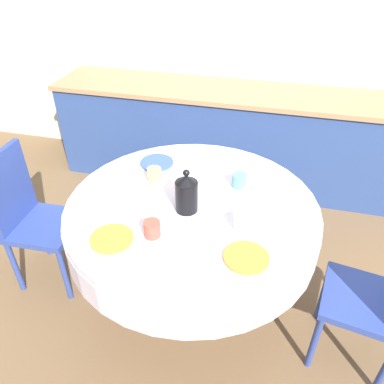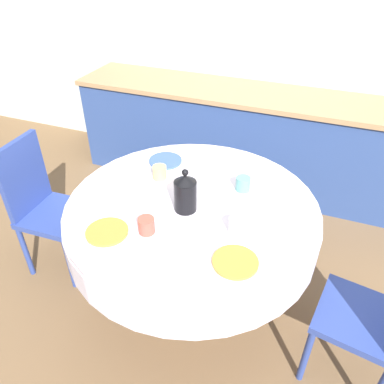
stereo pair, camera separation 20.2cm
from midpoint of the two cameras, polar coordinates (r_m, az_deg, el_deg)
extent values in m
plane|color=brown|center=(2.61, -2.30, -15.65)|extent=(12.00, 12.00, 0.00)
cube|color=beige|center=(3.54, 6.35, 23.29)|extent=(7.00, 0.05, 2.60)
cube|color=#2D4784|center=(3.52, 4.55, 8.10)|extent=(3.20, 0.60, 0.85)
cube|color=#A37F56|center=(3.34, 4.92, 14.86)|extent=(3.24, 0.64, 0.04)
cylinder|color=brown|center=(2.59, -2.31, -15.37)|extent=(0.44, 0.44, 0.04)
cylinder|color=brown|center=(2.38, -2.47, -11.03)|extent=(0.11, 0.11, 0.53)
cylinder|color=silver|center=(2.14, -2.71, -4.47)|extent=(1.41, 1.41, 0.18)
cylinder|color=silver|center=(2.07, -2.78, -2.24)|extent=(1.40, 1.40, 0.03)
cube|color=#2D428E|center=(2.16, 22.12, -15.19)|extent=(0.46, 0.46, 0.04)
cylinder|color=#2D428E|center=(2.22, 15.51, -21.34)|extent=(0.04, 0.04, 0.43)
cylinder|color=#2D428E|center=(2.44, 17.13, -14.74)|extent=(0.04, 0.04, 0.43)
cube|color=#2D428E|center=(2.65, -23.45, -4.86)|extent=(0.42, 0.42, 0.04)
cube|color=#2D428E|center=(2.60, -28.15, 0.38)|extent=(0.05, 0.38, 0.50)
cylinder|color=#2D428E|center=(2.81, -17.50, -6.85)|extent=(0.04, 0.04, 0.43)
cylinder|color=#2D428E|center=(2.61, -20.97, -11.85)|extent=(0.04, 0.04, 0.43)
cylinder|color=#2D428E|center=(2.99, -23.52, -5.63)|extent=(0.04, 0.04, 0.43)
cylinder|color=#2D428E|center=(2.79, -27.27, -10.17)|extent=(0.04, 0.04, 0.43)
cylinder|color=orange|center=(1.90, -15.15, -6.99)|extent=(0.21, 0.21, 0.01)
cylinder|color=#CC4C3D|center=(1.86, -9.23, -5.69)|extent=(0.08, 0.08, 0.08)
cylinder|color=orange|center=(1.75, 4.97, -10.07)|extent=(0.21, 0.21, 0.01)
cylinder|color=white|center=(1.88, 4.57, -4.71)|extent=(0.08, 0.08, 0.08)
cylinder|color=#3856AD|center=(2.44, -7.76, 4.39)|extent=(0.21, 0.21, 0.01)
cylinder|color=#DBB766|center=(2.25, -8.33, 2.54)|extent=(0.08, 0.08, 0.08)
cylinder|color=white|center=(2.20, 9.66, 0.37)|extent=(0.21, 0.21, 0.01)
cylinder|color=#5BA39E|center=(2.19, 4.59, 1.69)|extent=(0.08, 0.08, 0.08)
cylinder|color=black|center=(1.97, -3.77, -0.76)|extent=(0.12, 0.12, 0.18)
cone|color=black|center=(1.91, -3.89, 1.85)|extent=(0.11, 0.11, 0.04)
sphere|color=black|center=(1.89, -3.94, 2.82)|extent=(0.04, 0.04, 0.04)
camera|label=1|loc=(0.10, -92.86, -2.03)|focal=35.00mm
camera|label=2|loc=(0.10, 87.14, 2.03)|focal=35.00mm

